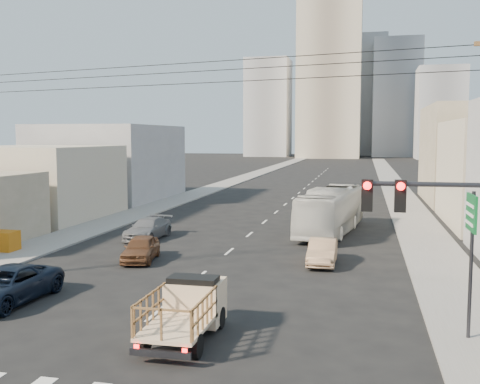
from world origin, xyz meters
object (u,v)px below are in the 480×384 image
at_px(sedan_grey, 148,229).
at_px(green_sign, 471,230).
at_px(traffic_signal, 449,247).
at_px(sedan_tan, 322,252).
at_px(crate_stack, 1,241).
at_px(navy_pickup, 6,285).
at_px(city_bus, 331,210).
at_px(flatbed_pickup, 186,306).
at_px(sedan_brown, 141,248).

relative_size(sedan_grey, green_sign, 0.94).
height_order(traffic_signal, green_sign, traffic_signal).
height_order(sedan_tan, crate_stack, sedan_tan).
relative_size(navy_pickup, city_bus, 0.46).
distance_m(navy_pickup, green_sign, 17.85).
bearing_deg(flatbed_pickup, crate_stack, 143.35).
xyz_separation_m(flatbed_pickup, green_sign, (9.19, 1.76, 2.65)).
bearing_deg(crate_stack, green_sign, -21.21).
distance_m(sedan_grey, crate_stack, 9.05).
height_order(navy_pickup, crate_stack, navy_pickup).
xyz_separation_m(green_sign, crate_stack, (-24.16, 9.38, -3.05)).
distance_m(traffic_signal, crate_stack, 27.15).
bearing_deg(traffic_signal, green_sign, 74.45).
bearing_deg(flatbed_pickup, green_sign, 10.85).
xyz_separation_m(navy_pickup, green_sign, (17.59, -0.45, 3.01)).
relative_size(navy_pickup, sedan_grey, 1.13).
height_order(navy_pickup, sedan_tan, navy_pickup).
relative_size(green_sign, crate_stack, 2.78).
relative_size(flatbed_pickup, navy_pickup, 0.83).
xyz_separation_m(sedan_grey, crate_stack, (-6.71, -6.08, 0.01)).
relative_size(flatbed_pickup, crate_stack, 2.45).
xyz_separation_m(navy_pickup, crate_stack, (-6.57, 8.93, -0.04)).
bearing_deg(flatbed_pickup, sedan_brown, 119.47).
height_order(city_bus, sedan_tan, city_bus).
bearing_deg(flatbed_pickup, traffic_signal, -22.60).
height_order(sedan_brown, traffic_signal, traffic_signal).
bearing_deg(crate_stack, traffic_signal, -32.28).
xyz_separation_m(navy_pickup, sedan_brown, (2.28, 8.62, -0.05)).
distance_m(sedan_tan, sedan_grey, 12.94).
distance_m(flatbed_pickup, sedan_tan, 12.71).
xyz_separation_m(sedan_tan, crate_stack, (-18.63, -1.03, 0.02)).
bearing_deg(navy_pickup, sedan_grey, 91.94).
relative_size(navy_pickup, sedan_brown, 1.32).
distance_m(flatbed_pickup, crate_stack, 18.67).
distance_m(sedan_brown, traffic_signal, 20.08).
height_order(flatbed_pickup, crate_stack, flatbed_pickup).
xyz_separation_m(traffic_signal, crate_stack, (-22.77, 14.39, -3.39)).
distance_m(navy_pickup, crate_stack, 11.09).
xyz_separation_m(navy_pickup, city_bus, (11.92, 20.02, 0.87)).
distance_m(flatbed_pickup, sedan_grey, 19.10).
bearing_deg(green_sign, sedan_grey, 138.47).
height_order(flatbed_pickup, green_sign, green_sign).
bearing_deg(sedan_brown, sedan_grey, 98.58).
relative_size(city_bus, crate_stack, 6.39).
relative_size(city_bus, sedan_grey, 2.45).
xyz_separation_m(navy_pickup, sedan_grey, (0.14, 15.01, -0.05)).
bearing_deg(city_bus, green_sign, -66.00).
relative_size(sedan_brown, sedan_grey, 0.85).
bearing_deg(sedan_grey, green_sign, -37.83).
bearing_deg(flatbed_pickup, navy_pickup, 165.26).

